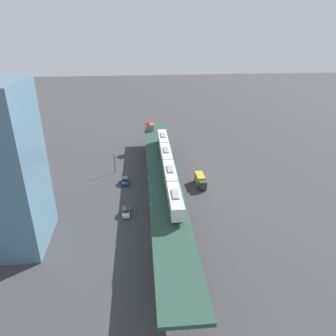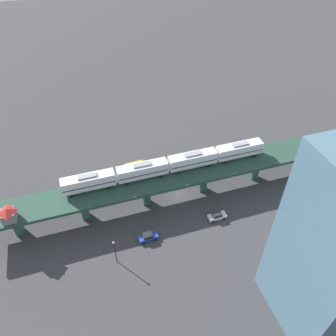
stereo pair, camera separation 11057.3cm
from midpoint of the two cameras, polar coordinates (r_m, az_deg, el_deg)
name	(u,v)px [view 2 (the right image)]	position (r m, az deg, el deg)	size (l,w,h in m)	color
ground_plane	(178,195)	(68.13, -35.63, -23.56)	(400.00, 400.00, 0.00)	#38383A
elevated_viaduct	(178,177)	(63.36, -38.13, -20.91)	(8.48, 92.01, 7.25)	#244135
subway_train	(168,165)	(62.49, -41.17, -18.21)	(2.88, 49.80, 4.45)	silver
signal_hut	(8,214)	(85.31, -64.65, -20.50)	(3.22, 3.22, 3.40)	slate
street_car_blue	(148,237)	(69.00, -47.55, -31.17)	(2.10, 4.47, 1.89)	#233D93
street_car_white	(217,216)	(61.02, -31.70, -31.27)	(1.98, 4.42, 1.89)	silver
delivery_truck	(138,168)	(76.08, -40.21, -15.37)	(2.71, 7.31, 3.20)	#333338
street_lamp	(115,250)	(70.69, -56.17, -31.71)	(0.44, 0.44, 6.94)	black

